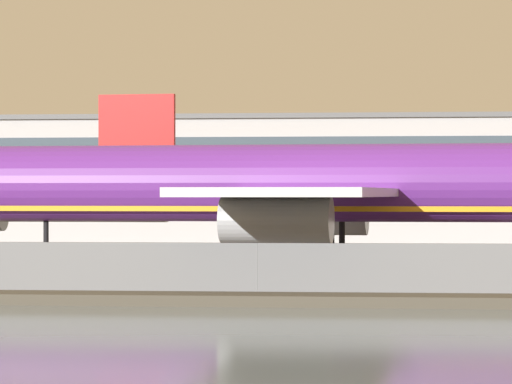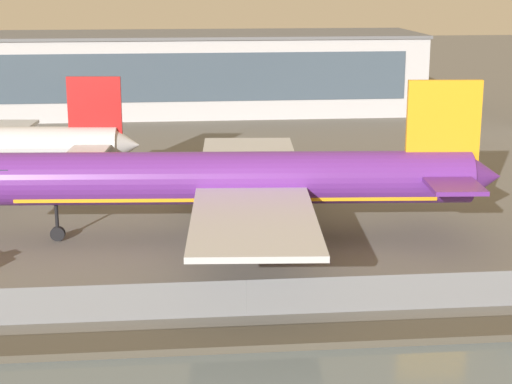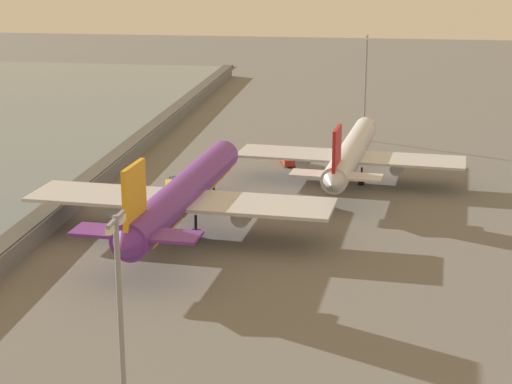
{
  "view_description": "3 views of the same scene",
  "coord_description": "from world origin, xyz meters",
  "px_view_note": "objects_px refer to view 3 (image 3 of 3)",
  "views": [
    {
      "loc": [
        7.7,
        -86.6,
        4.94
      ],
      "look_at": [
        -1.99,
        1.69,
        5.07
      ],
      "focal_mm": 105.0,
      "sensor_mm": 36.0,
      "label": 1
    },
    {
      "loc": [
        -4.76,
        -70.63,
        22.85
      ],
      "look_at": [
        2.91,
        6.21,
        3.06
      ],
      "focal_mm": 60.0,
      "sensor_mm": 36.0,
      "label": 2
    },
    {
      "loc": [
        107.83,
        26.81,
        37.8
      ],
      "look_at": [
        -2.21,
        10.99,
        5.31
      ],
      "focal_mm": 60.0,
      "sensor_mm": 36.0,
      "label": 3
    }
  ],
  "objects_px": {
    "passenger_jet_silver": "(351,153)",
    "ops_van": "(288,157)",
    "cargo_jet_purple": "(183,194)",
    "apron_light_mast_apron_east": "(366,82)",
    "baggage_tug": "(176,183)",
    "apron_light_mast_apron_west": "(122,357)"
  },
  "relations": [
    {
      "from": "passenger_jet_silver",
      "to": "ops_van",
      "type": "distance_m",
      "value": 15.11
    },
    {
      "from": "cargo_jet_purple",
      "to": "apron_light_mast_apron_east",
      "type": "height_order",
      "value": "apron_light_mast_apron_east"
    },
    {
      "from": "ops_van",
      "to": "apron_light_mast_apron_east",
      "type": "bearing_deg",
      "value": 148.96
    },
    {
      "from": "cargo_jet_purple",
      "to": "baggage_tug",
      "type": "bearing_deg",
      "value": -164.05
    },
    {
      "from": "cargo_jet_purple",
      "to": "baggage_tug",
      "type": "xyz_separation_m",
      "value": [
        -21.55,
        -6.16,
        -4.6
      ]
    },
    {
      "from": "cargo_jet_purple",
      "to": "baggage_tug",
      "type": "height_order",
      "value": "cargo_jet_purple"
    },
    {
      "from": "passenger_jet_silver",
      "to": "cargo_jet_purple",
      "type": "bearing_deg",
      "value": -35.88
    },
    {
      "from": "baggage_tug",
      "to": "apron_light_mast_apron_east",
      "type": "distance_m",
      "value": 49.57
    },
    {
      "from": "ops_van",
      "to": "apron_light_mast_apron_west",
      "type": "height_order",
      "value": "apron_light_mast_apron_west"
    },
    {
      "from": "passenger_jet_silver",
      "to": "apron_light_mast_apron_west",
      "type": "relative_size",
      "value": 1.98
    },
    {
      "from": "baggage_tug",
      "to": "apron_light_mast_apron_west",
      "type": "xyz_separation_m",
      "value": [
        80.81,
        15.89,
        11.37
      ]
    },
    {
      "from": "passenger_jet_silver",
      "to": "baggage_tug",
      "type": "distance_m",
      "value": 28.96
    },
    {
      "from": "apron_light_mast_apron_west",
      "to": "apron_light_mast_apron_east",
      "type": "relative_size",
      "value": 1.05
    },
    {
      "from": "ops_van",
      "to": "apron_light_mast_apron_west",
      "type": "relative_size",
      "value": 0.26
    },
    {
      "from": "apron_light_mast_apron_east",
      "to": "cargo_jet_purple",
      "type": "bearing_deg",
      "value": -20.79
    },
    {
      "from": "apron_light_mast_apron_west",
      "to": "baggage_tug",
      "type": "bearing_deg",
      "value": -168.87
    },
    {
      "from": "apron_light_mast_apron_west",
      "to": "apron_light_mast_apron_east",
      "type": "xyz_separation_m",
      "value": [
        -119.49,
        13.14,
        -0.5
      ]
    },
    {
      "from": "baggage_tug",
      "to": "ops_van",
      "type": "distance_m",
      "value": 23.85
    },
    {
      "from": "cargo_jet_purple",
      "to": "passenger_jet_silver",
      "type": "distance_m",
      "value": 36.5
    },
    {
      "from": "passenger_jet_silver",
      "to": "apron_light_mast_apron_east",
      "type": "bearing_deg",
      "value": 177.24
    },
    {
      "from": "cargo_jet_purple",
      "to": "apron_light_mast_apron_east",
      "type": "bearing_deg",
      "value": 159.21
    },
    {
      "from": "cargo_jet_purple",
      "to": "passenger_jet_silver",
      "type": "relative_size",
      "value": 1.12
    }
  ]
}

